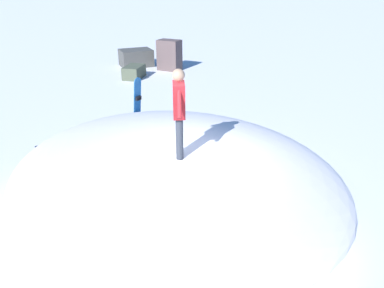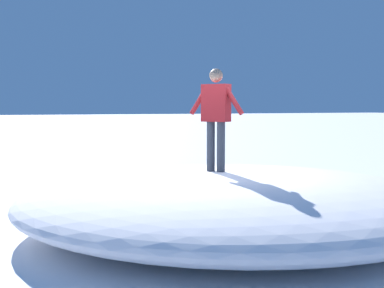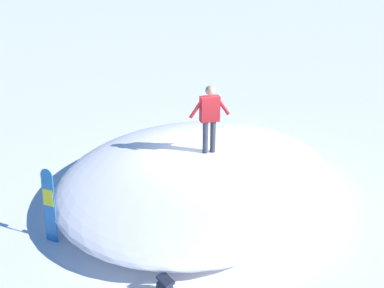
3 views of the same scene
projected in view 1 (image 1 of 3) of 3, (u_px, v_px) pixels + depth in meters
name	position (u px, v px, depth m)	size (l,w,h in m)	color
ground	(190.00, 201.00, 7.39)	(240.00, 240.00, 0.00)	white
snow_mound	(174.00, 171.00, 7.52)	(7.38, 6.51, 1.01)	white
snowboarder_standing	(179.00, 108.00, 6.60)	(0.93, 0.64, 1.75)	#333842
snowboard_primary_upright	(138.00, 103.00, 10.50)	(0.31, 0.22, 1.65)	#2672BF
backpack_near	(44.00, 153.00, 8.92)	(0.56, 0.46, 0.42)	#1E2333
rock_outcrop	(147.00, 59.00, 18.02)	(3.81, 3.60, 1.49)	#494946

